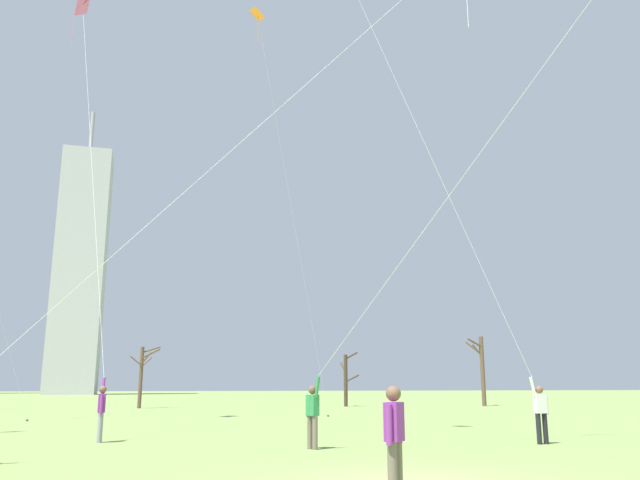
# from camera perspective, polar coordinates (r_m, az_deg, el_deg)

# --- Properties ---
(kite_flyer_midfield_center_teal) EXTENTS (8.04, 2.77, 21.67)m
(kite_flyer_midfield_center_teal) POSITION_cam_1_polar(r_m,az_deg,el_deg) (19.99, 15.81, -7.20)
(kite_flyer_midfield_center_teal) COLOR black
(kite_flyer_midfield_center_teal) RESTS_ON ground
(kite_flyer_midfield_right_white) EXTENTS (13.39, 0.67, 15.60)m
(kite_flyer_midfield_right_white) POSITION_cam_1_polar(r_m,az_deg,el_deg) (15.65, -15.84, -1.27)
(kite_flyer_midfield_right_white) COLOR #33384C
(kite_flyer_midfield_right_white) RESTS_ON ground
(kite_flyer_foreground_right_blue) EXTENTS (5.71, 9.85, 12.25)m
(kite_flyer_foreground_right_blue) POSITION_cam_1_polar(r_m,az_deg,el_deg) (16.21, 4.93, -7.16)
(kite_flyer_foreground_right_blue) COLOR #726656
(kite_flyer_foreground_right_blue) RESTS_ON ground
(kite_flyer_midfield_left_pink) EXTENTS (3.20, 11.12, 20.83)m
(kite_flyer_midfield_left_pink) POSITION_cam_1_polar(r_m,az_deg,el_deg) (23.81, -19.32, -1.42)
(kite_flyer_midfield_left_pink) COLOR gray
(kite_flyer_midfield_left_pink) RESTS_ON ground
(bystander_far_off_by_trees) EXTENTS (0.37, 0.41, 1.62)m
(bystander_far_off_by_trees) POSITION_cam_1_polar(r_m,az_deg,el_deg) (9.64, 6.59, -16.93)
(bystander_far_off_by_trees) COLOR #726656
(bystander_far_off_by_trees) RESTS_ON ground
(distant_kite_drifting_left_orange) EXTENTS (5.37, 3.21, 22.00)m
(distant_kite_drifting_left_orange) POSITION_cam_1_polar(r_m,az_deg,el_deg) (36.80, -4.91, 15.85)
(distant_kite_drifting_left_orange) COLOR orange
(distant_kite_drifting_left_orange) RESTS_ON ground
(bare_tree_right_of_center) EXTENTS (2.30, 2.43, 5.63)m
(bare_tree_right_of_center) POSITION_cam_1_polar(r_m,az_deg,el_deg) (55.98, 14.09, -10.83)
(bare_tree_right_of_center) COLOR brown
(bare_tree_right_of_center) RESTS_ON ground
(bare_tree_rightmost) EXTENTS (1.47, 2.97, 4.38)m
(bare_tree_rightmost) POSITION_cam_1_polar(r_m,az_deg,el_deg) (53.42, 2.32, -12.03)
(bare_tree_rightmost) COLOR #423326
(bare_tree_rightmost) RESTS_ON ground
(bare_tree_left_of_center) EXTENTS (2.25, 3.13, 4.59)m
(bare_tree_left_of_center) POSITION_cam_1_polar(r_m,az_deg,el_deg) (50.85, -15.42, -11.21)
(bare_tree_left_of_center) COLOR brown
(bare_tree_left_of_center) RESTS_ON ground
(skyline_wide_slab) EXTENTS (9.13, 11.26, 57.07)m
(skyline_wide_slab) POSITION_cam_1_polar(r_m,az_deg,el_deg) (135.19, -20.41, -2.52)
(skyline_wide_slab) COLOR #B2B2B7
(skyline_wide_slab) RESTS_ON ground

